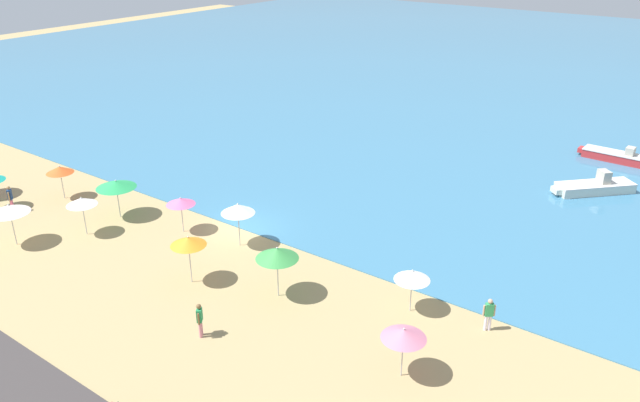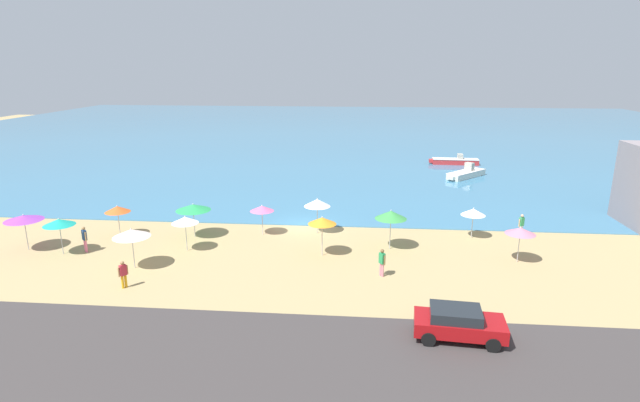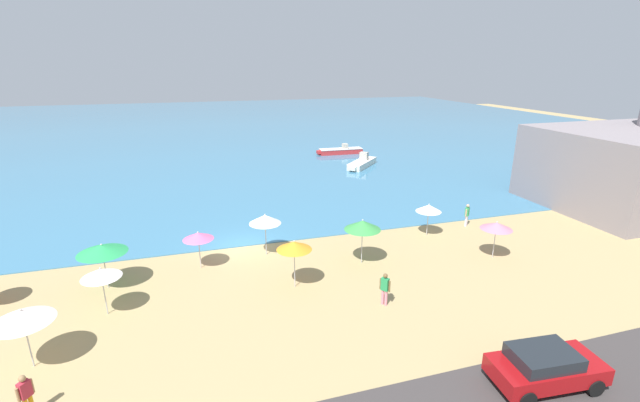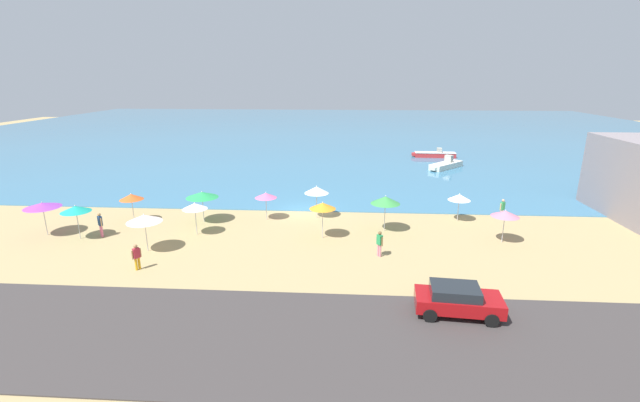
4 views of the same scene
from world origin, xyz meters
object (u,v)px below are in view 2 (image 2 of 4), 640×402
beach_umbrella_1 (59,222)px  beach_umbrella_2 (117,209)px  beach_umbrella_9 (391,215)px  bather_1 (521,224)px  beach_umbrella_3 (317,203)px  parked_car_1 (458,323)px  beach_umbrella_11 (520,231)px  skiff_nearshore (455,161)px  beach_umbrella_4 (322,221)px  beach_umbrella_8 (473,212)px  bather_2 (85,238)px  bather_0 (123,273)px  bather_3 (382,261)px  skiff_offshore (466,174)px  beach_umbrella_6 (131,233)px  beach_umbrella_5 (24,218)px  beach_umbrella_10 (185,220)px  beach_umbrella_0 (262,208)px  beach_umbrella_7 (193,207)px

beach_umbrella_1 → beach_umbrella_2: beach_umbrella_1 is taller
beach_umbrella_9 → bather_1: beach_umbrella_9 is taller
beach_umbrella_3 → parked_car_1: 16.03m
beach_umbrella_11 → skiff_nearshore: (1.47, 31.52, -1.62)m
beach_umbrella_4 → beach_umbrella_8: bearing=22.7°
beach_umbrella_3 → bather_2: beach_umbrella_3 is taller
bather_0 → bather_3: bearing=11.3°
beach_umbrella_2 → parked_car_1: 24.81m
beach_umbrella_8 → bather_3: bearing=-132.1°
beach_umbrella_1 → beach_umbrella_8: beach_umbrella_1 is taller
bather_1 → skiff_nearshore: size_ratio=0.28×
skiff_offshore → beach_umbrella_4: bearing=-119.5°
beach_umbrella_4 → beach_umbrella_6: (-11.14, -3.06, -0.12)m
beach_umbrella_5 → beach_umbrella_9: bearing=5.5°
beach_umbrella_9 → beach_umbrella_10: 13.49m
beach_umbrella_9 → beach_umbrella_11: 8.01m
beach_umbrella_9 → bather_1: bearing=19.5°
beach_umbrella_11 → beach_umbrella_2: bearing=174.8°
beach_umbrella_3 → skiff_offshore: beach_umbrella_3 is taller
beach_umbrella_10 → bather_3: beach_umbrella_10 is taller
bather_3 → skiff_offshore: bather_3 is taller
bather_1 → parked_car_1: size_ratio=0.40×
beach_umbrella_4 → bather_1: size_ratio=1.60×
beach_umbrella_8 → beach_umbrella_5: bearing=-170.5°
beach_umbrella_0 → bather_3: size_ratio=1.34×
beach_umbrella_2 → beach_umbrella_3: (14.03, 1.98, 0.26)m
beach_umbrella_8 → skiff_nearshore: size_ratio=0.38×
bather_2 → bather_1: bearing=11.0°
bather_3 → skiff_nearshore: size_ratio=0.28×
beach_umbrella_4 → beach_umbrella_7: (-9.36, 2.77, -0.15)m
beach_umbrella_9 → bather_2: (-19.93, -2.39, -1.39)m
beach_umbrella_4 → bather_3: (3.73, -2.95, -1.41)m
beach_umbrella_2 → skiff_offshore: beach_umbrella_2 is taller
beach_umbrella_0 → parked_car_1: 17.66m
bather_2 → beach_umbrella_11: bearing=1.5°
bather_3 → beach_umbrella_9: bearing=81.6°
beach_umbrella_4 → bather_2: bearing=-177.2°
beach_umbrella_7 → beach_umbrella_8: bearing=4.4°
beach_umbrella_3 → beach_umbrella_7: beach_umbrella_3 is taller
beach_umbrella_2 → beach_umbrella_4: (14.76, -2.41, 0.32)m
beach_umbrella_9 → beach_umbrella_10: beach_umbrella_9 is taller
bather_0 → skiff_offshore: size_ratio=0.32×
beach_umbrella_8 → beach_umbrella_11: 4.75m
beach_umbrella_9 → bather_0: beach_umbrella_9 is taller
beach_umbrella_5 → beach_umbrella_6: 8.78m
beach_umbrella_5 → bather_2: bearing=-1.1°
beach_umbrella_1 → parked_car_1: 25.21m
beach_umbrella_10 → beach_umbrella_0: bearing=39.7°
skiff_nearshore → beach_umbrella_9: bearing=-107.3°
beach_umbrella_0 → beach_umbrella_5: bearing=-163.7°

